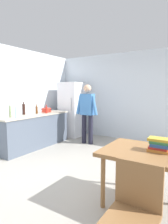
% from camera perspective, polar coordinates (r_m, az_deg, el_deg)
% --- Properties ---
extents(ground_plane, '(14.00, 14.00, 0.00)m').
position_cam_1_polar(ground_plane, '(3.67, -1.39, -18.20)').
color(ground_plane, '#9E998E').
extents(wall_back, '(6.40, 0.12, 2.70)m').
position_cam_1_polar(wall_back, '(6.07, 14.46, 4.53)').
color(wall_back, silver).
rests_on(wall_back, ground_plane).
extents(kitchen_counter, '(0.64, 2.20, 0.90)m').
position_cam_1_polar(kitchen_counter, '(5.36, -14.67, -5.38)').
color(kitchen_counter, '#4C5666').
rests_on(kitchen_counter, ground_plane).
extents(refrigerator, '(0.70, 0.67, 1.80)m').
position_cam_1_polar(refrigerator, '(6.42, -3.72, 0.79)').
color(refrigerator, white).
rests_on(refrigerator, ground_plane).
extents(person, '(0.70, 0.22, 1.70)m').
position_cam_1_polar(person, '(5.43, 0.99, 0.60)').
color(person, '#1E1E2D').
rests_on(person, ground_plane).
extents(dining_table, '(1.40, 0.90, 0.75)m').
position_cam_1_polar(dining_table, '(2.66, 21.26, -12.80)').
color(dining_table, olive).
rests_on(dining_table, ground_plane).
extents(chair, '(0.42, 0.42, 0.91)m').
position_cam_1_polar(chair, '(1.87, 14.74, -26.08)').
color(chair, olive).
rests_on(chair, ground_plane).
extents(cooking_pot, '(0.40, 0.28, 0.12)m').
position_cam_1_polar(cooking_pot, '(5.70, -11.18, 0.56)').
color(cooking_pot, red).
rests_on(cooking_pot, kitchen_counter).
extents(bottle_wine_dark, '(0.08, 0.08, 0.34)m').
position_cam_1_polar(bottle_wine_dark, '(5.26, -17.60, 0.84)').
color(bottle_wine_dark, black).
rests_on(bottle_wine_dark, kitchen_counter).
extents(bottle_beer_brown, '(0.06, 0.06, 0.26)m').
position_cam_1_polar(bottle_beer_brown, '(5.39, -13.99, 0.65)').
color(bottle_beer_brown, '#5B3314').
rests_on(bottle_beer_brown, kitchen_counter).
extents(bottle_sauce_red, '(0.06, 0.06, 0.24)m').
position_cam_1_polar(bottle_sauce_red, '(5.42, -11.21, 0.65)').
color(bottle_sauce_red, '#B22319').
rests_on(bottle_sauce_red, kitchen_counter).
extents(bottle_vinegar_tall, '(0.06, 0.06, 0.32)m').
position_cam_1_polar(bottle_vinegar_tall, '(4.87, -21.21, 0.16)').
color(bottle_vinegar_tall, gray).
rests_on(bottle_vinegar_tall, kitchen_counter).
extents(bottle_water_clear, '(0.07, 0.07, 0.30)m').
position_cam_1_polar(bottle_water_clear, '(4.62, -19.65, -0.21)').
color(bottle_water_clear, silver).
rests_on(bottle_water_clear, kitchen_counter).
extents(book_stack, '(0.29, 0.21, 0.17)m').
position_cam_1_polar(book_stack, '(2.65, 21.73, -9.09)').
color(book_stack, orange).
rests_on(book_stack, dining_table).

